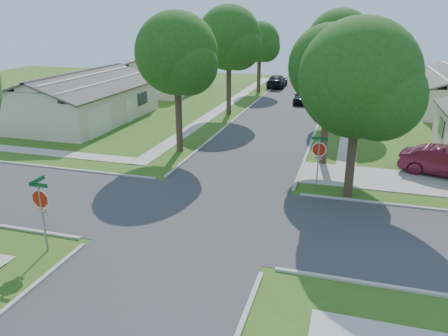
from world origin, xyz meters
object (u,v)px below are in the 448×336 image
tree_w_near (178,57)px  house_nw_far (164,77)px  tree_ne_corner (360,84)px  house_nw_near (82,103)px  tree_e_far (345,41)px  tree_w_mid (230,41)px  tree_e_mid (340,46)px  tree_w_far (260,44)px  car_curb_east (303,96)px  car_curb_west (277,81)px  stop_sign_sw (41,202)px  stop_sign_ne (319,152)px  car_driveway (447,162)px  tree_e_near (331,70)px

tree_w_near → house_nw_far: bearing=116.3°
tree_ne_corner → house_nw_near: (-22.35, 10.79, -4.08)m
tree_e_far → tree_w_mid: bearing=-125.9°
tree_w_near → tree_w_mid: 12.01m
tree_e_mid → tree_w_far: (-9.41, 13.00, -0.75)m
tree_e_far → tree_ne_corner: (1.61, -29.80, -0.39)m
tree_w_mid → car_curb_east: bearing=51.1°
tree_ne_corner → car_curb_west: tree_ne_corner is taller
house_nw_far → car_curb_west: 14.20m
stop_sign_sw → stop_sign_ne: (9.40, 9.40, 0.00)m
tree_e_mid → tree_w_far: size_ratio=1.15×
tree_w_mid → car_driveway: size_ratio=1.94×
tree_e_mid → house_nw_near: (-20.75, -6.01, -4.74)m
stop_sign_ne → car_curb_east: 23.85m
house_nw_near → tree_w_mid: bearing=27.9°
stop_sign_sw → house_nw_near: 22.71m
stop_sign_sw → car_curb_east: bearing=79.9°
stop_sign_sw → tree_w_mid: 26.09m
tree_w_far → house_nw_far: (-11.34, -2.01, -3.99)m
stop_sign_sw → house_nw_far: size_ratio=0.22×
tree_w_near → car_curb_west: tree_w_near is taller
stop_sign_ne → house_nw_near: bearing=153.5°
stop_sign_ne → tree_ne_corner: tree_ne_corner is taller
tree_w_mid → tree_ne_corner: size_ratio=1.10×
tree_w_mid → house_nw_far: 16.56m
stop_sign_sw → car_curb_west: 42.87m
tree_ne_corner → house_nw_far: size_ratio=0.64×
tree_e_far → tree_w_near: 26.71m
tree_w_near → car_curb_west: size_ratio=1.72×
car_curb_east → house_nw_far: bearing=166.7°
tree_e_near → tree_ne_corner: bearing=-71.5°
tree_e_far → tree_w_near: bearing=-110.6°
tree_w_near → tree_ne_corner: (11.00, -4.80, -0.52)m
tree_ne_corner → car_curb_west: bearing=105.7°
stop_sign_ne → house_nw_far: house_nw_far is taller
tree_e_near → tree_w_far: size_ratio=1.03×
stop_sign_ne → tree_e_mid: (0.06, 16.31, 4.22)m
stop_sign_sw → house_nw_near: house_nw_near is taller
tree_w_near → car_driveway: (16.14, -0.31, -5.31)m
stop_sign_ne → car_curb_east: stop_sign_ne is taller
tree_w_near → house_nw_near: bearing=152.2°
tree_w_near → car_curb_east: (5.84, 19.25, -5.38)m
stop_sign_ne → car_curb_west: bearing=103.3°
stop_sign_sw → tree_ne_corner: bearing=38.8°
house_nw_near → car_curb_east: house_nw_near is taller
car_curb_west → tree_w_far: bearing=70.0°
tree_e_far → stop_sign_ne: bearing=-90.1°
tree_w_far → house_nw_near: tree_w_far is taller
stop_sign_ne → tree_e_far: 29.57m
house_nw_far → car_curb_west: (12.79, 6.12, -0.76)m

